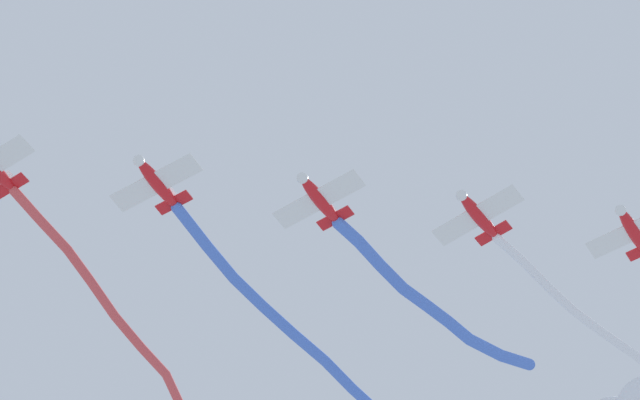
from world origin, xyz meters
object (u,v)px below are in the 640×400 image
Objects in this scene: airplane_right_wing at (319,199)px; airplane_slot at (478,215)px; airplane_trail at (633,231)px; airplane_left_wing at (157,182)px.

airplane_right_wing is 1.01× the size of airplane_slot.
airplane_right_wing is 20.79m from airplane_trail.
airplane_trail is (-6.79, -7.88, 0.25)m from airplane_slot.
airplane_left_wing is at bearing -50.02° from airplane_trail.
airplane_trail reaches higher than airplane_left_wing.
airplane_right_wing is 1.00× the size of airplane_trail.
airplane_slot reaches higher than airplane_left_wing.
airplane_right_wing is 10.39m from airplane_slot.
airplane_right_wing is (-6.77, -7.87, 0.25)m from airplane_left_wing.
airplane_trail reaches higher than airplane_slot.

